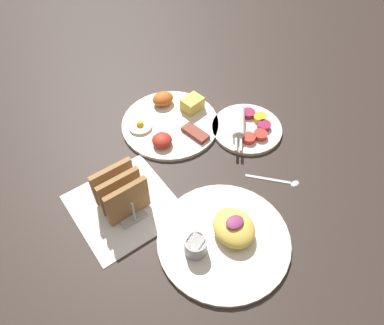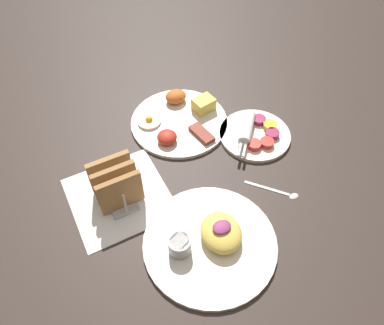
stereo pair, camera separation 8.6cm
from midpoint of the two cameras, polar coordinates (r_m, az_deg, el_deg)
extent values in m
plane|color=#332823|center=(0.92, -3.40, -1.86)|extent=(3.00, 3.00, 0.00)
cube|color=white|center=(0.89, -13.10, -6.53)|extent=(0.22, 0.22, 0.00)
cylinder|color=silver|center=(1.03, -5.70, 5.77)|extent=(0.26, 0.26, 0.01)
cube|color=#E5C64C|center=(1.05, -2.31, 8.82)|extent=(0.06, 0.05, 0.04)
ellipsoid|color=#C66023|center=(1.08, -6.77, 9.52)|extent=(0.06, 0.05, 0.03)
cylinder|color=#F4EACC|center=(1.02, -10.28, 5.34)|extent=(0.06, 0.06, 0.01)
sphere|color=yellow|center=(1.02, -10.32, 5.58)|extent=(0.02, 0.02, 0.02)
ellipsoid|color=red|center=(0.96, -7.21, 3.24)|extent=(0.05, 0.05, 0.03)
cube|color=brown|center=(0.99, -1.97, 4.40)|extent=(0.04, 0.08, 0.01)
cylinder|color=silver|center=(1.02, 5.97, 5.03)|extent=(0.19, 0.19, 0.01)
cylinder|color=red|center=(0.98, 6.14, 3.55)|extent=(0.04, 0.04, 0.01)
cylinder|color=red|center=(0.99, 7.97, 4.04)|extent=(0.04, 0.04, 0.01)
cylinder|color=#99234C|center=(1.01, 8.70, 5.30)|extent=(0.04, 0.04, 0.01)
cylinder|color=gold|center=(1.03, 7.99, 6.61)|extent=(0.04, 0.04, 0.01)
cylinder|color=#99234C|center=(1.04, 6.28, 7.31)|extent=(0.04, 0.04, 0.01)
cylinder|color=white|center=(1.00, 4.72, 5.98)|extent=(0.09, 0.10, 0.03)
cube|color=silver|center=(0.95, 4.88, 2.71)|extent=(0.04, 0.04, 0.00)
cube|color=silver|center=(0.95, 4.16, 2.76)|extent=(0.04, 0.04, 0.00)
cylinder|color=silver|center=(0.81, 1.80, -11.90)|extent=(0.29, 0.29, 0.01)
ellipsoid|color=#EAC651|center=(0.80, 3.33, -10.10)|extent=(0.10, 0.11, 0.04)
ellipsoid|color=#8C3366|center=(0.78, 3.40, -9.27)|extent=(0.04, 0.03, 0.01)
cylinder|color=#99999E|center=(0.78, -2.65, -12.75)|extent=(0.05, 0.05, 0.04)
cylinder|color=white|center=(0.77, -2.69, -12.21)|extent=(0.04, 0.04, 0.01)
cube|color=#B7B7BC|center=(0.88, -13.15, -6.37)|extent=(0.06, 0.12, 0.01)
cube|color=#9C6E40|center=(0.82, -12.76, -5.96)|extent=(0.10, 0.01, 0.10)
cube|color=#A07244|center=(0.84, -13.77, -4.46)|extent=(0.10, 0.01, 0.10)
cube|color=#A87A4C|center=(0.86, -14.73, -3.03)|extent=(0.10, 0.01, 0.10)
cylinder|color=#B7B7BC|center=(0.82, -11.87, -7.57)|extent=(0.01, 0.01, 0.07)
cylinder|color=#B7B7BC|center=(0.88, -15.17, -2.65)|extent=(0.01, 0.01, 0.07)
cube|color=silver|center=(0.92, 8.91, -2.60)|extent=(0.08, 0.09, 0.00)
ellipsoid|color=silver|center=(0.92, 12.93, -3.20)|extent=(0.02, 0.02, 0.01)
camera|label=1|loc=(0.04, -92.72, -3.30)|focal=35.00mm
camera|label=2|loc=(0.04, 87.28, 3.30)|focal=35.00mm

